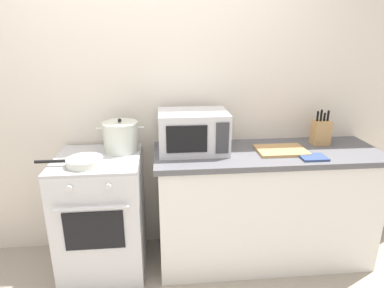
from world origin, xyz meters
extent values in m
cube|color=silver|center=(0.30, 0.97, 1.25)|extent=(4.40, 0.10, 2.50)
cube|color=white|center=(0.90, 0.62, 0.44)|extent=(1.64, 0.56, 0.88)
cube|color=#59595E|center=(0.90, 0.62, 0.90)|extent=(1.70, 0.60, 0.04)
cube|color=silver|center=(-0.35, 0.60, 0.45)|extent=(0.60, 0.60, 0.90)
cube|color=#B7B7BC|center=(-0.35, 0.60, 0.91)|extent=(0.60, 0.60, 0.02)
cube|color=black|center=(-0.35, 0.30, 0.52)|extent=(0.39, 0.01, 0.28)
cylinder|color=silver|center=(-0.35, 0.27, 0.70)|extent=(0.48, 0.02, 0.02)
cylinder|color=silver|center=(-0.47, 0.29, 0.84)|extent=(0.04, 0.02, 0.04)
cylinder|color=silver|center=(-0.23, 0.29, 0.84)|extent=(0.04, 0.02, 0.04)
cylinder|color=silver|center=(-0.19, 0.73, 1.02)|extent=(0.25, 0.25, 0.21)
cylinder|color=silver|center=(-0.19, 0.73, 1.13)|extent=(0.26, 0.26, 0.01)
sphere|color=black|center=(-0.19, 0.73, 1.15)|extent=(0.03, 0.03, 0.03)
cylinder|color=silver|center=(-0.34, 0.73, 1.10)|extent=(0.05, 0.01, 0.01)
cylinder|color=silver|center=(-0.04, 0.73, 1.10)|extent=(0.05, 0.01, 0.01)
cylinder|color=silver|center=(-0.40, 0.46, 0.95)|extent=(0.24, 0.24, 0.05)
cylinder|color=black|center=(-0.62, 0.46, 0.96)|extent=(0.20, 0.02, 0.02)
cube|color=silver|center=(0.34, 0.68, 1.07)|extent=(0.50, 0.36, 0.30)
cube|color=black|center=(0.28, 0.50, 1.07)|extent=(0.28, 0.01, 0.19)
cube|color=#38383D|center=(0.53, 0.50, 1.07)|extent=(0.09, 0.01, 0.22)
cube|color=tan|center=(0.99, 0.60, 0.93)|extent=(0.36, 0.26, 0.02)
cube|color=tan|center=(1.35, 0.74, 1.02)|extent=(0.13, 0.10, 0.19)
cylinder|color=black|center=(1.31, 0.74, 1.15)|extent=(0.02, 0.02, 0.08)
cylinder|color=black|center=(1.34, 0.74, 1.15)|extent=(0.02, 0.02, 0.09)
cylinder|color=black|center=(1.37, 0.74, 1.14)|extent=(0.02, 0.02, 0.06)
cylinder|color=black|center=(1.39, 0.74, 1.15)|extent=(0.02, 0.02, 0.08)
cube|color=#33477A|center=(1.16, 0.44, 0.93)|extent=(0.18, 0.14, 0.02)
camera|label=1|loc=(0.11, -1.63, 1.75)|focal=30.83mm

